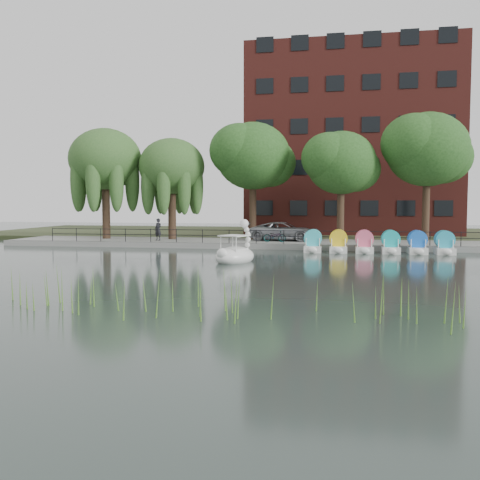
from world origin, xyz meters
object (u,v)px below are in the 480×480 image
(minivan, at_px, (283,230))
(bicycle, at_px, (275,235))
(pedestrian, at_px, (158,228))
(swan_boat, at_px, (235,253))

(minivan, distance_m, bicycle, 1.71)
(minivan, xyz_separation_m, bicycle, (-0.50, -1.60, -0.34))
(minivan, height_order, pedestrian, pedestrian)
(pedestrian, bearing_deg, swan_boat, -29.95)
(bicycle, xyz_separation_m, pedestrian, (-9.16, -0.01, 0.49))
(bicycle, bearing_deg, minivan, -15.60)
(minivan, bearing_deg, pedestrian, 103.37)
(bicycle, bearing_deg, pedestrian, 91.96)
(minivan, xyz_separation_m, pedestrian, (-9.67, -1.61, 0.15))
(bicycle, height_order, swan_boat, swan_boat)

